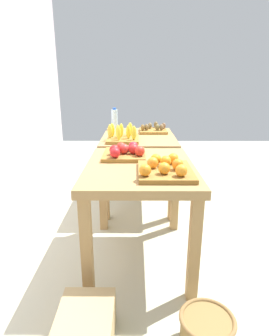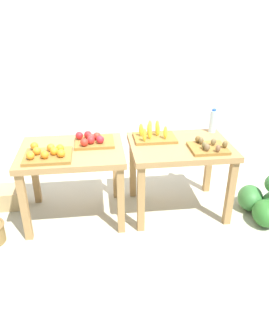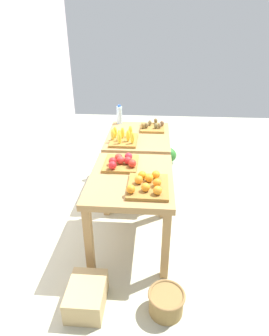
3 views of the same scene
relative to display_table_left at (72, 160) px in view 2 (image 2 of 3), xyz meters
The scene contains 11 objects.
ground_plane 0.88m from the display_table_left, ahead, with size 8.00×8.00×0.00m, color #B0B199.
back_wall 1.68m from the display_table_left, 67.47° to the left, with size 4.40×0.12×3.00m, color silver.
display_table_left is the anchor object (origin of this frame).
display_table_right 1.12m from the display_table_left, ahead, with size 1.04×0.80×0.79m.
orange_bin 0.31m from the display_table_left, 141.93° to the right, with size 0.44×0.37×0.11m.
apple_bin 0.29m from the display_table_left, 28.66° to the left, with size 0.40×0.35×0.11m.
banana_crate 0.90m from the display_table_left, 10.99° to the left, with size 0.44×0.32×0.17m.
kiwi_bin 1.37m from the display_table_left, ahead, with size 0.37×0.33×0.10m.
water_bottle 1.61m from the display_table_left, 10.87° to the left, with size 0.08×0.08×0.27m.
watermelon_pile 2.12m from the display_table_left, ahead, with size 0.62×0.72×0.49m.
cardboard_produce_box 1.04m from the display_table_left, 159.87° to the left, with size 0.40×0.30×0.21m, color tan.
Camera 2 is at (-0.30, -3.05, 2.11)m, focal length 35.03 mm.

